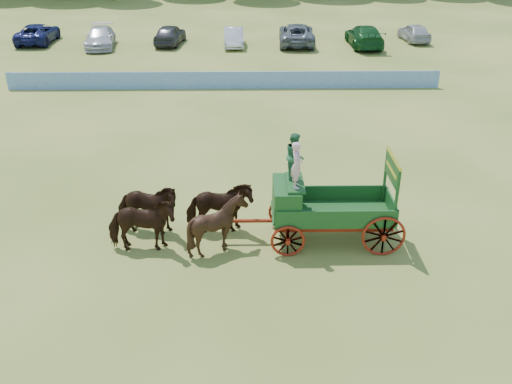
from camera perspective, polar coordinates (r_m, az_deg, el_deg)
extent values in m
plane|color=#ACA44E|center=(18.54, -1.99, -5.74)|extent=(160.00, 160.00, 0.00)
imported|color=#33190E|center=(18.35, -11.36, -3.29)|extent=(2.24, 1.09, 1.86)
imported|color=#33190E|center=(19.29, -10.84, -1.66)|extent=(2.32, 1.30, 1.86)
imported|color=#33190E|center=(18.06, -3.84, -3.29)|extent=(1.99, 1.84, 1.87)
imported|color=#33190E|center=(19.02, -3.70, -1.63)|extent=(2.32, 1.28, 1.86)
cube|color=maroon|center=(18.72, 3.01, -3.27)|extent=(0.12, 2.00, 0.12)
cube|color=maroon|center=(19.15, 12.02, -3.14)|extent=(0.12, 2.00, 0.12)
cube|color=maroon|center=(18.35, 7.82, -3.75)|extent=(3.80, 0.10, 0.12)
cube|color=maroon|center=(19.29, 7.37, -2.09)|extent=(3.80, 0.10, 0.12)
cube|color=maroon|center=(18.61, 0.26, -2.90)|extent=(2.80, 0.09, 0.09)
cube|color=#1B511F|center=(18.68, 7.64, -2.15)|extent=(3.80, 1.80, 0.10)
cube|color=#1B511F|center=(17.78, 8.08, -2.68)|extent=(3.80, 0.06, 0.55)
cube|color=#1B511F|center=(19.31, 7.34, -0.11)|extent=(3.80, 0.06, 0.55)
cube|color=#1B511F|center=(18.91, 13.34, -1.27)|extent=(0.06, 1.80, 0.55)
cube|color=#1B511F|center=(18.26, 3.08, -0.69)|extent=(0.85, 1.70, 1.05)
cube|color=#1B511F|center=(18.03, 3.92, 0.92)|extent=(0.55, 1.50, 0.08)
cube|color=#1B511F|center=(18.33, 1.88, -1.26)|extent=(0.10, 1.60, 0.65)
cube|color=#1B511F|center=(18.49, 2.43, -2.07)|extent=(0.55, 1.60, 0.06)
cube|color=#1B511F|center=(17.91, 13.88, -0.65)|extent=(0.08, 0.08, 1.80)
cube|color=#1B511F|center=(19.30, 12.79, 1.54)|extent=(0.08, 0.08, 1.80)
cube|color=#1B511F|center=(18.35, 13.50, 2.17)|extent=(0.07, 1.75, 0.75)
cube|color=yellow|center=(18.19, 13.64, 3.31)|extent=(0.08, 1.80, 0.09)
cube|color=yellow|center=(18.34, 13.38, 2.17)|extent=(0.02, 1.30, 0.12)
torus|color=maroon|center=(17.93, 3.20, -4.93)|extent=(1.09, 0.09, 1.09)
torus|color=maroon|center=(19.57, 2.84, -2.01)|extent=(1.09, 0.09, 1.09)
torus|color=maroon|center=(18.31, 12.65, -4.35)|extent=(1.39, 0.09, 1.39)
torus|color=maroon|center=(19.92, 11.50, -1.52)|extent=(1.39, 0.09, 1.39)
imported|color=#EDB5C4|center=(17.38, 4.09, 2.73)|extent=(0.35, 0.54, 1.48)
imported|color=#276940|center=(18.02, 3.91, 3.66)|extent=(0.57, 0.73, 1.49)
cube|color=#2159B3|center=(34.96, -3.22, 11.10)|extent=(26.00, 0.08, 1.05)
imported|color=navy|center=(50.48, -20.99, 14.60)|extent=(2.61, 5.45, 1.50)
imported|color=silver|center=(47.34, -15.32, 14.67)|extent=(2.76, 5.38, 1.49)
imported|color=#333338|center=(47.24, -8.61, 15.32)|extent=(2.36, 4.78, 1.57)
imported|color=silver|center=(46.19, -2.27, 15.21)|extent=(1.66, 4.27, 1.39)
imported|color=slate|center=(46.83, 4.08, 15.47)|extent=(2.96, 5.96, 1.62)
imported|color=#144C1E|center=(46.76, 10.78, 15.08)|extent=(2.41, 5.68, 1.63)
imported|color=#B2B2B7|center=(49.60, 15.54, 15.13)|extent=(2.01, 4.31, 1.43)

